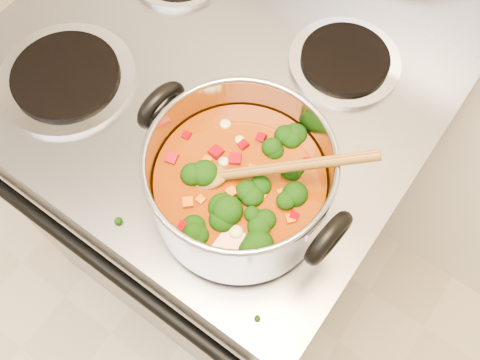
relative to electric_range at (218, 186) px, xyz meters
The scene contains 4 objects.
electric_range is the anchor object (origin of this frame).
stockpot 0.59m from the electric_range, 41.83° to the right, with size 0.30×0.24×0.15m.
wooden_spoon 0.62m from the electric_range, 39.98° to the right, with size 0.22×0.16×0.10m.
cooktop_crumbs 0.51m from the electric_range, 81.32° to the right, with size 0.08×0.19×0.01m.
Camera 1 is at (0.28, 0.76, 1.63)m, focal length 40.00 mm.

